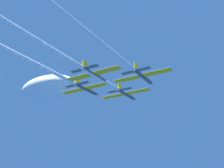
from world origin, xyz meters
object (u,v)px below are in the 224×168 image
at_px(jet_lead, 100,79).
at_px(jet_slot, 62,55).
at_px(jet_left_wing, 58,75).
at_px(jet_right_wing, 115,54).

relative_size(jet_lead, jet_slot, 1.10).
xyz_separation_m(jet_lead, jet_slot, (0.03, -19.04, 0.15)).
height_order(jet_left_wing, jet_slot, jet_left_wing).
distance_m(jet_left_wing, jet_slot, 13.97).
distance_m(jet_lead, jet_left_wing, 13.79).
bearing_deg(jet_lead, jet_slot, -89.91).
xyz_separation_m(jet_right_wing, jet_slot, (-12.34, -8.08, -0.38)).
distance_m(jet_right_wing, jet_slot, 14.75).
xyz_separation_m(jet_left_wing, jet_right_wing, (22.46, -1.56, 0.36)).
bearing_deg(jet_right_wing, jet_left_wing, 176.04).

